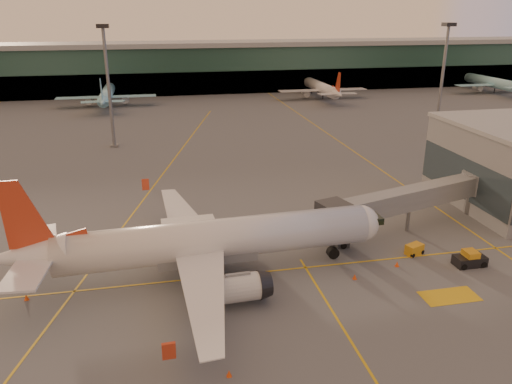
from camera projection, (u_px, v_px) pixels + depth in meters
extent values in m
plane|color=#4C4F54|center=(274.00, 295.00, 52.54)|extent=(600.00, 600.00, 0.00)
cube|color=gold|center=(264.00, 272.00, 57.14)|extent=(80.00, 0.25, 0.01)
cube|color=gold|center=(164.00, 173.00, 92.03)|extent=(31.30, 115.98, 0.01)
cube|color=gold|center=(325.00, 132.00, 122.63)|extent=(0.25, 160.00, 0.01)
cube|color=gold|center=(347.00, 334.00, 46.13)|extent=(0.25, 30.00, 0.01)
cube|color=gold|center=(449.00, 296.00, 52.29)|extent=(6.00, 3.00, 0.01)
cube|color=#19382D|center=(182.00, 69.00, 180.40)|extent=(400.00, 18.00, 16.00)
cube|color=gray|center=(181.00, 44.00, 177.38)|extent=(400.00, 20.00, 1.60)
cube|color=black|center=(184.00, 84.00, 173.96)|extent=(400.00, 1.00, 8.00)
cube|color=#2D3D47|center=(463.00, 177.00, 73.67)|extent=(0.30, 21.60, 6.00)
cylinder|color=slate|center=(109.00, 89.00, 105.15)|extent=(0.70, 0.70, 25.00)
cube|color=black|center=(103.00, 26.00, 100.79)|extent=(2.40, 2.40, 0.80)
cube|color=slate|center=(115.00, 146.00, 109.36)|extent=(1.60, 1.60, 0.50)
cylinder|color=slate|center=(442.00, 82.00, 115.73)|extent=(0.70, 0.70, 25.00)
cube|color=black|center=(449.00, 24.00, 111.37)|extent=(2.40, 2.40, 0.80)
cube|color=slate|center=(435.00, 134.00, 119.94)|extent=(1.60, 1.60, 0.50)
cylinder|color=silver|center=(217.00, 239.00, 55.14)|extent=(34.65, 6.00, 4.43)
sphere|color=silver|center=(361.00, 223.00, 59.14)|extent=(4.34, 4.34, 4.34)
cube|color=black|center=(371.00, 218.00, 59.24)|extent=(2.12, 2.97, 0.77)
cone|color=silver|center=(29.00, 256.00, 50.54)|extent=(7.75, 4.55, 4.21)
cube|color=silver|center=(27.00, 273.00, 47.16)|extent=(4.23, 7.45, 0.22)
cylinder|color=silver|center=(238.00, 288.00, 50.05)|extent=(4.75, 3.09, 2.88)
cylinder|color=black|center=(200.00, 282.00, 53.12)|extent=(2.06, 1.64, 1.99)
cylinder|color=black|center=(200.00, 277.00, 52.91)|extent=(0.40, 0.40, 1.22)
cube|color=silver|center=(39.00, 239.00, 54.05)|extent=(4.83, 7.69, 0.22)
cylinder|color=silver|center=(215.00, 233.00, 62.30)|extent=(4.75, 3.09, 2.88)
cylinder|color=black|center=(193.00, 257.00, 58.35)|extent=(2.06, 1.64, 1.99)
cylinder|color=black|center=(192.00, 253.00, 58.15)|extent=(0.40, 0.40, 1.22)
cube|color=slate|center=(207.00, 252.00, 55.34)|extent=(11.09, 4.04, 1.77)
cylinder|color=black|center=(333.00, 252.00, 59.54)|extent=(1.43, 0.95, 1.39)
cube|color=slate|center=(410.00, 198.00, 66.25)|extent=(25.63, 10.08, 2.70)
cube|color=#2D3035|center=(333.00, 214.00, 61.04)|extent=(4.24, 4.24, 3.00)
cube|color=#2D3035|center=(341.00, 236.00, 63.36)|extent=(1.60, 2.40, 2.40)
cylinder|color=black|center=(343.00, 246.00, 62.62)|extent=(0.80, 0.40, 0.80)
cylinder|color=black|center=(337.00, 238.00, 64.65)|extent=(0.80, 0.40, 0.80)
cylinder|color=slate|center=(408.00, 219.00, 67.28)|extent=(0.50, 0.50, 3.43)
cylinder|color=slate|center=(477.00, 183.00, 72.10)|extent=(4.40, 4.40, 3.00)
cylinder|color=slate|center=(473.00, 202.00, 73.14)|extent=(2.40, 2.40, 3.43)
cube|color=#A11717|center=(193.00, 251.00, 60.29)|extent=(3.58, 2.76, 1.62)
cube|color=silver|center=(189.00, 232.00, 59.34)|extent=(6.39, 3.00, 3.03)
cylinder|color=black|center=(178.00, 260.00, 58.76)|extent=(0.99, 0.42, 0.97)
cylinder|color=black|center=(210.00, 256.00, 59.68)|extent=(0.99, 0.42, 0.97)
cube|color=orange|center=(414.00, 249.00, 61.11)|extent=(2.47, 2.00, 1.29)
cylinder|color=black|center=(413.00, 255.00, 60.37)|extent=(0.60, 0.45, 0.54)
cylinder|color=black|center=(422.00, 252.00, 61.27)|extent=(0.60, 0.45, 0.54)
cube|color=black|center=(470.00, 261.00, 58.45)|extent=(3.63, 1.94, 1.17)
cube|color=orange|center=(471.00, 255.00, 58.18)|extent=(1.50, 1.71, 0.96)
cylinder|color=black|center=(464.00, 267.00, 57.49)|extent=(0.75, 0.32, 0.74)
cylinder|color=black|center=(483.00, 265.00, 57.99)|extent=(0.75, 0.32, 0.74)
cone|color=#E6450C|center=(397.00, 264.00, 58.29)|extent=(0.48, 0.48, 0.62)
cube|color=#E6450C|center=(397.00, 266.00, 58.39)|extent=(0.42, 0.42, 0.03)
cone|color=#E6450C|center=(26.00, 297.00, 51.53)|extent=(0.49, 0.49, 0.63)
cube|color=#E6450C|center=(27.00, 300.00, 51.63)|extent=(0.42, 0.42, 0.03)
cone|color=#E6450C|center=(229.00, 373.00, 40.76)|extent=(0.46, 0.46, 0.58)
cube|color=#E6450C|center=(229.00, 376.00, 40.85)|extent=(0.39, 0.39, 0.03)
cone|color=#E6450C|center=(195.00, 218.00, 71.11)|extent=(0.50, 0.50, 0.64)
cube|color=#E6450C|center=(195.00, 220.00, 71.22)|extent=(0.44, 0.44, 0.03)
cone|color=#E6450C|center=(355.00, 277.00, 55.52)|extent=(0.48, 0.48, 0.60)
cube|color=#E6450C|center=(355.00, 279.00, 55.62)|extent=(0.41, 0.41, 0.03)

